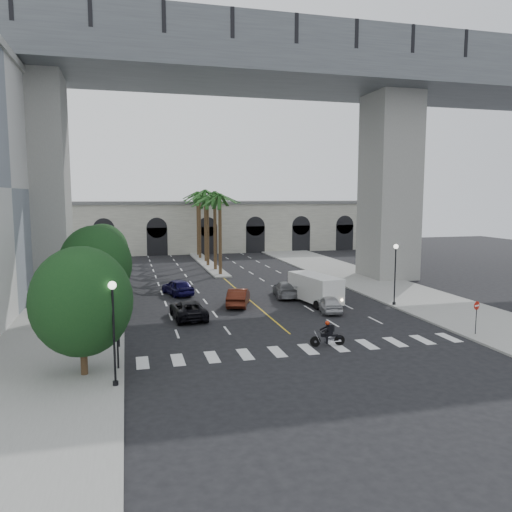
# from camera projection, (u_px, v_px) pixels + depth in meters

# --- Properties ---
(ground) EXTENTS (140.00, 140.00, 0.00)m
(ground) POSITION_uv_depth(u_px,v_px,m) (300.00, 342.00, 32.24)
(ground) COLOR black
(ground) RESTS_ON ground
(sidewalk_left) EXTENTS (8.00, 100.00, 0.15)m
(sidewalk_left) POSITION_uv_depth(u_px,v_px,m) (77.00, 305.00, 42.88)
(sidewalk_left) COLOR gray
(sidewalk_left) RESTS_ON ground
(sidewalk_right) EXTENTS (8.00, 100.00, 0.15)m
(sidewalk_right) POSITION_uv_depth(u_px,v_px,m) (390.00, 289.00, 50.40)
(sidewalk_right) COLOR gray
(sidewalk_right) RESTS_ON ground
(median) EXTENTS (2.00, 24.00, 0.20)m
(median) POSITION_uv_depth(u_px,v_px,m) (207.00, 264.00, 68.73)
(median) COLOR gray
(median) RESTS_ON ground
(pier_building) EXTENTS (71.00, 10.50, 8.50)m
(pier_building) POSITION_uv_depth(u_px,v_px,m) (191.00, 226.00, 84.56)
(pier_building) COLOR beige
(pier_building) RESTS_ON ground
(bridge) EXTENTS (75.00, 13.00, 26.00)m
(bridge) POSITION_uv_depth(u_px,v_px,m) (262.00, 108.00, 52.00)
(bridge) COLOR gray
(bridge) RESTS_ON ground
(palm_a) EXTENTS (3.20, 3.20, 10.30)m
(palm_a) POSITION_uv_depth(u_px,v_px,m) (220.00, 198.00, 58.04)
(palm_a) COLOR #47331E
(palm_a) RESTS_ON ground
(palm_b) EXTENTS (3.20, 3.20, 10.60)m
(palm_b) POSITION_uv_depth(u_px,v_px,m) (215.00, 196.00, 61.87)
(palm_b) COLOR #47331E
(palm_b) RESTS_ON ground
(palm_c) EXTENTS (3.20, 3.20, 10.10)m
(palm_c) POSITION_uv_depth(u_px,v_px,m) (207.00, 200.00, 65.70)
(palm_c) COLOR #47331E
(palm_c) RESTS_ON ground
(palm_d) EXTENTS (3.20, 3.20, 10.90)m
(palm_d) POSITION_uv_depth(u_px,v_px,m) (205.00, 194.00, 69.54)
(palm_d) COLOR #47331E
(palm_d) RESTS_ON ground
(palm_e) EXTENTS (3.20, 3.20, 10.40)m
(palm_e) POSITION_uv_depth(u_px,v_px,m) (199.00, 197.00, 73.37)
(palm_e) COLOR #47331E
(palm_e) RESTS_ON ground
(palm_f) EXTENTS (3.20, 3.20, 10.70)m
(palm_f) POSITION_uv_depth(u_px,v_px,m) (198.00, 195.00, 77.26)
(palm_f) COLOR #47331E
(palm_f) RESTS_ON ground
(street_tree_near) EXTENTS (5.20, 5.20, 6.89)m
(street_tree_near) POSITION_uv_depth(u_px,v_px,m) (82.00, 302.00, 25.62)
(street_tree_near) COLOR #382616
(street_tree_near) RESTS_ON ground
(street_tree_mid) EXTENTS (5.44, 5.44, 7.21)m
(street_tree_mid) POSITION_uv_depth(u_px,v_px,m) (96.00, 264.00, 38.08)
(street_tree_mid) COLOR #382616
(street_tree_mid) RESTS_ON ground
(street_tree_far) EXTENTS (5.04, 5.04, 6.68)m
(street_tree_far) POSITION_uv_depth(u_px,v_px,m) (103.00, 251.00, 49.65)
(street_tree_far) COLOR #382616
(street_tree_far) RESTS_ON ground
(lamp_post_left_near) EXTENTS (0.40, 0.40, 5.35)m
(lamp_post_left_near) POSITION_uv_depth(u_px,v_px,m) (114.00, 324.00, 24.19)
(lamp_post_left_near) COLOR black
(lamp_post_left_near) RESTS_ON ground
(lamp_post_left_far) EXTENTS (0.40, 0.40, 5.35)m
(lamp_post_left_far) POSITION_uv_depth(u_px,v_px,m) (119.00, 266.00, 44.37)
(lamp_post_left_far) COLOR black
(lamp_post_left_far) RESTS_ON ground
(lamp_post_right) EXTENTS (0.40, 0.40, 5.35)m
(lamp_post_right) POSITION_uv_depth(u_px,v_px,m) (395.00, 269.00, 42.39)
(lamp_post_right) COLOR black
(lamp_post_right) RESTS_ON ground
(traffic_signal_near) EXTENTS (0.25, 0.18, 3.65)m
(traffic_signal_near) POSITION_uv_depth(u_px,v_px,m) (117.00, 326.00, 26.71)
(traffic_signal_near) COLOR black
(traffic_signal_near) RESTS_ON ground
(traffic_signal_far) EXTENTS (0.25, 0.18, 3.65)m
(traffic_signal_far) POSITION_uv_depth(u_px,v_px,m) (118.00, 309.00, 30.55)
(traffic_signal_far) COLOR black
(traffic_signal_far) RESTS_ON ground
(motorcycle_rider) EXTENTS (2.27, 0.61, 1.63)m
(motorcycle_rider) POSITION_uv_depth(u_px,v_px,m) (329.00, 335.00, 31.38)
(motorcycle_rider) COLOR black
(motorcycle_rider) RESTS_ON ground
(car_a) EXTENTS (2.21, 4.21, 1.37)m
(car_a) POSITION_uv_depth(u_px,v_px,m) (329.00, 304.00, 40.63)
(car_a) COLOR #A8A9AD
(car_a) RESTS_ON ground
(car_b) EXTENTS (3.02, 4.96, 1.54)m
(car_b) POSITION_uv_depth(u_px,v_px,m) (238.00, 297.00, 42.86)
(car_b) COLOR #43180D
(car_b) RESTS_ON ground
(car_c) EXTENTS (2.66, 5.23, 1.42)m
(car_c) POSITION_uv_depth(u_px,v_px,m) (188.00, 309.00, 38.42)
(car_c) COLOR black
(car_c) RESTS_ON ground
(car_d) EXTENTS (2.85, 5.30, 1.46)m
(car_d) POSITION_uv_depth(u_px,v_px,m) (286.00, 289.00, 46.67)
(car_d) COLOR slate
(car_d) RESTS_ON ground
(car_e) EXTENTS (3.07, 4.90, 1.56)m
(car_e) POSITION_uv_depth(u_px,v_px,m) (178.00, 287.00, 47.52)
(car_e) COLOR #110D3F
(car_e) RESTS_ON ground
(cargo_van) EXTENTS (3.22, 6.24, 2.53)m
(cargo_van) POSITION_uv_depth(u_px,v_px,m) (315.00, 288.00, 43.61)
(cargo_van) COLOR silver
(cargo_van) RESTS_ON ground
(pedestrian_a) EXTENTS (0.83, 0.77, 1.90)m
(pedestrian_a) POSITION_uv_depth(u_px,v_px,m) (100.00, 318.00, 34.25)
(pedestrian_a) COLOR black
(pedestrian_a) RESTS_ON sidewalk_left
(pedestrian_b) EXTENTS (1.13, 1.04, 1.89)m
(pedestrian_b) POSITION_uv_depth(u_px,v_px,m) (92.00, 328.00, 31.61)
(pedestrian_b) COLOR black
(pedestrian_b) RESTS_ON sidewalk_left
(do_not_enter_sign) EXTENTS (0.57, 0.21, 2.39)m
(do_not_enter_sign) POSITION_uv_depth(u_px,v_px,m) (476.00, 311.00, 33.45)
(do_not_enter_sign) COLOR black
(do_not_enter_sign) RESTS_ON ground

